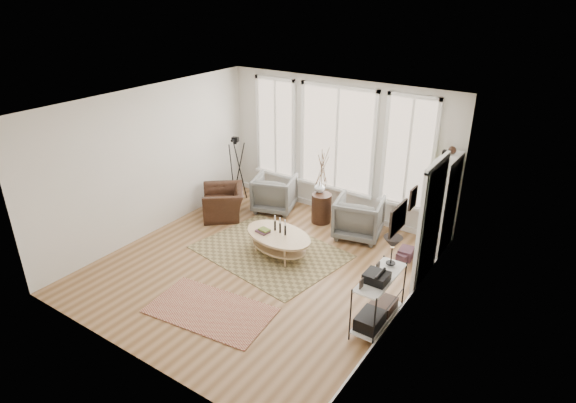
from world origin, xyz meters
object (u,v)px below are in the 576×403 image
Objects in this scene: side_table at (322,185)px; accent_chair at (224,202)px; armchair_right at (359,217)px; armchair_left at (275,193)px; low_shelf at (379,295)px; coffee_table at (278,238)px; bookcase at (442,206)px.

accent_chair is at bearing -153.90° from side_table.
armchair_right is 0.93× the size of accent_chair.
armchair_left reaches higher than accent_chair.
low_shelf reaches higher than armchair_left.
coffee_table is 1.69m from side_table.
armchair_right is (0.90, 1.49, 0.07)m from coffee_table.
side_table reaches higher than accent_chair.
accent_chair is (-1.91, 0.70, -0.03)m from coffee_table.
bookcase reaches higher than side_table.
accent_chair is (-4.32, -1.01, -0.64)m from bookcase.
bookcase is 2.28× the size of armchair_right.
low_shelf is 1.49× the size of armchair_left.
armchair_right is 0.52× the size of side_table.
armchair_right is at bearing 64.96° from accent_chair.
bookcase is 1.58× the size of low_shelf.
armchair_right is 2.92m from accent_chair.
low_shelf is 2.49m from coffee_table.
low_shelf is at bearing -91.28° from bookcase.
side_table reaches higher than armchair_right.
armchair_right is at bearing -171.88° from bookcase.
armchair_left is at bearing -176.64° from side_table.
side_table is at bearing 90.86° from coffee_table.
side_table is at bearing 75.34° from accent_chair.
low_shelf is 4.25m from armchair_left.
side_table is (1.15, 0.07, 0.44)m from armchair_left.
accent_chair is (-2.81, -0.79, -0.10)m from armchair_right.
accent_chair is at bearing 159.99° from coffee_table.
bookcase is 2.43m from side_table.
armchair_left is at bearing 98.60° from accent_chair.
armchair_right reaches higher than accent_chair.
armchair_right is (2.08, -0.06, 0.01)m from armchair_left.
armchair_right reaches higher than coffee_table.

